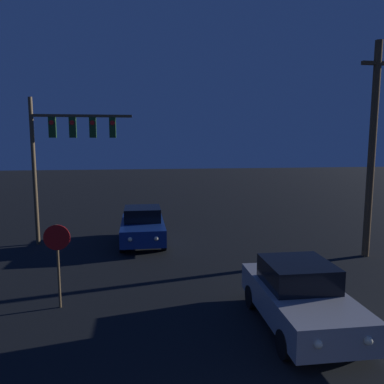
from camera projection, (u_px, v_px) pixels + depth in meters
The scene contains 5 objects.
car_near at pixel (300, 296), 9.35m from camera, with size 1.97×4.16×1.64m.
car_far at pixel (143, 226), 17.06m from camera, with size 1.97×4.16×1.64m.
traffic_signal_mast at pixel (64, 143), 16.56m from camera, with size 4.42×0.30×6.53m.
stop_sign at pixel (57, 250), 10.30m from camera, with size 0.71×0.07×2.38m.
utility_pole at pixel (372, 149), 14.65m from camera, with size 1.28×0.28×8.42m.
Camera 1 is at (-1.75, -2.03, 4.66)m, focal length 35.00 mm.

